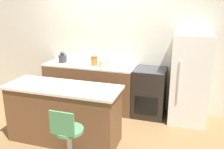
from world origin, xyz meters
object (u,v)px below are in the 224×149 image
(refrigerator, at_px, (190,79))
(stool_chair, at_px, (68,142))
(mixing_bowl, at_px, (105,63))
(oven_range, at_px, (149,92))
(kettle, at_px, (63,58))

(refrigerator, relative_size, stool_chair, 1.73)
(stool_chair, relative_size, mixing_bowl, 3.66)
(oven_range, height_order, kettle, kettle)
(stool_chair, distance_m, mixing_bowl, 2.09)
(refrigerator, height_order, stool_chair, refrigerator)
(oven_range, relative_size, kettle, 4.08)
(oven_range, height_order, stool_chair, stool_chair)
(refrigerator, distance_m, mixing_bowl, 1.61)
(mixing_bowl, bearing_deg, kettle, 180.00)
(mixing_bowl, bearing_deg, refrigerator, -0.55)
(oven_range, distance_m, refrigerator, 0.80)
(kettle, bearing_deg, mixing_bowl, 0.00)
(kettle, bearing_deg, refrigerator, -0.35)
(refrigerator, xyz_separation_m, mixing_bowl, (-1.60, 0.02, 0.16))
(oven_range, height_order, refrigerator, refrigerator)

